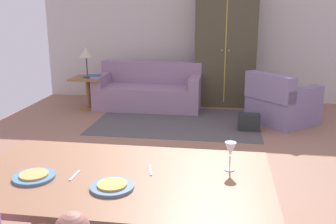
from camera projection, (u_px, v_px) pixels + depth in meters
ground_plane at (185, 163)px, 4.49m from camera, size 6.46×6.71×0.02m
back_wall at (205, 31)px, 7.39m from camera, size 6.46×0.10×2.70m
dining_table at (121, 185)px, 2.35m from camera, size 1.84×1.06×0.76m
plate_near_man at (34, 177)px, 2.29m from camera, size 0.25×0.25×0.02m
pizza_near_man at (34, 174)px, 2.29m from camera, size 0.17×0.17×0.01m
plate_near_child at (112, 187)px, 2.16m from camera, size 0.25×0.25×0.02m
pizza_near_child at (112, 184)px, 2.16m from camera, size 0.17×0.17×0.01m
wine_glass at (230, 150)px, 2.38m from camera, size 0.07×0.07×0.19m
fork at (75, 175)px, 2.33m from camera, size 0.02×0.15×0.01m
knife at (150, 170)px, 2.41m from camera, size 0.05×0.17×0.01m
area_rug at (177, 121)px, 6.15m from camera, size 2.60×1.80×0.01m
couch at (149, 91)px, 6.98m from camera, size 1.89×0.86×0.82m
armchair at (281, 104)px, 5.99m from camera, size 1.21×1.21×0.82m
armoire at (226, 49)px, 7.04m from camera, size 1.10×0.59×2.10m
side_table at (88, 88)px, 6.87m from camera, size 0.56×0.56×0.58m
table_lamp at (86, 53)px, 6.71m from camera, size 0.26×0.26×0.54m
book_lower at (95, 77)px, 6.74m from camera, size 0.22×0.16×0.03m
book_upper at (94, 76)px, 6.74m from camera, size 0.22×0.16×0.03m
handbag at (249, 122)px, 5.67m from camera, size 0.32×0.16×0.26m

